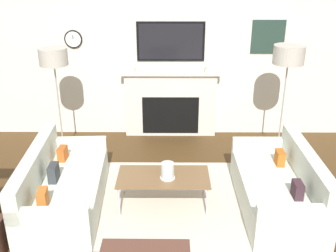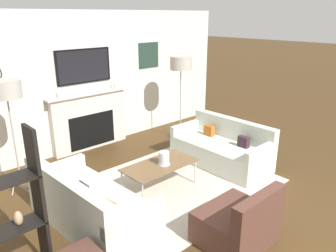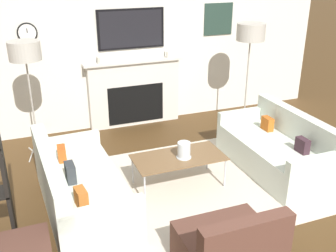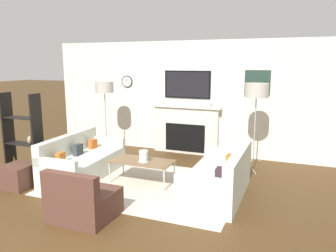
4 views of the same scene
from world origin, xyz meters
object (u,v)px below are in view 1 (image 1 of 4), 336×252
(couch_left, at_px, (62,189))
(couch_right, at_px, (279,189))
(hurricane_candle, at_px, (168,172))
(floor_lamp_left, at_px, (53,58))
(floor_lamp_right, at_px, (289,56))
(coffee_table, at_px, (163,178))

(couch_left, relative_size, couch_right, 1.07)
(hurricane_candle, xyz_separation_m, floor_lamp_left, (-1.69, 1.42, 1.09))
(hurricane_candle, height_order, floor_lamp_left, floor_lamp_left)
(couch_right, height_order, floor_lamp_right, floor_lamp_right)
(couch_left, relative_size, coffee_table, 1.62)
(couch_right, relative_size, coffee_table, 1.52)
(floor_lamp_right, bearing_deg, floor_lamp_left, 180.00)
(floor_lamp_left, distance_m, floor_lamp_right, 3.45)
(floor_lamp_left, bearing_deg, coffee_table, -40.21)
(couch_left, bearing_deg, couch_right, 0.06)
(couch_right, xyz_separation_m, floor_lamp_right, (0.36, 1.45, 1.36))
(couch_left, distance_m, floor_lamp_right, 3.68)
(couch_left, height_order, floor_lamp_right, floor_lamp_right)
(couch_left, xyz_separation_m, couch_right, (2.74, 0.00, 0.00))
(floor_lamp_right, bearing_deg, couch_right, -103.84)
(hurricane_candle, relative_size, floor_lamp_right, 0.12)
(couch_right, xyz_separation_m, floor_lamp_left, (-3.10, 1.45, 1.32))
(floor_lamp_left, xyz_separation_m, floor_lamp_right, (3.45, -0.00, 0.04))
(couch_left, distance_m, floor_lamp_left, 2.00)
(hurricane_candle, distance_m, floor_lamp_left, 2.46)
(couch_right, bearing_deg, coffee_table, 177.42)
(coffee_table, height_order, floor_lamp_left, floor_lamp_left)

